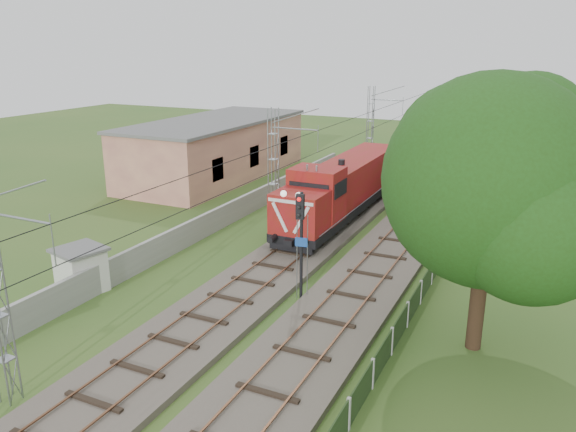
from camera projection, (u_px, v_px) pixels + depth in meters
The scene contains 15 objects.
ground at pixel (212, 319), 25.00m from camera, with size 140.00×140.00×0.00m, color #345921.
track_main at pixel (281, 262), 30.98m from camera, with size 4.20×70.00×0.45m.
track_side at pixel (424, 212), 40.13m from camera, with size 4.20×80.00×0.45m.
catenary at pixel (274, 171), 35.36m from camera, with size 3.31×70.00×8.00m.
boundary_wall at pixel (228, 214), 37.80m from camera, with size 0.25×40.00×1.50m, color #9E9E99.
station_building at pixel (216, 148), 51.09m from camera, with size 8.40×20.40×5.22m.
fence at pixel (407, 315), 24.12m from camera, with size 0.12×32.00×1.20m.
locomotive at pixel (343, 187), 38.74m from camera, with size 3.06×17.47×4.44m.
coach_rake at pixel (503, 107), 85.96m from camera, with size 2.94×110.02×3.40m.
signal_post at pixel (301, 228), 25.70m from camera, with size 0.59×0.46×5.34m.
relay_hut at pixel (81, 270), 27.50m from camera, with size 2.66×2.66×2.26m.
tree_a at pixel (493, 184), 20.64m from camera, with size 8.42×8.02×10.91m.
tree_b at pixel (530, 133), 35.15m from camera, with size 7.86×7.48×10.19m.
tree_c at pixel (539, 151), 38.89m from camera, with size 5.68×5.41×7.36m.
tree_d at pixel (563, 119), 55.04m from camera, with size 5.71×5.43×7.40m.
Camera 1 is at (12.75, -18.88, 11.77)m, focal length 35.00 mm.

